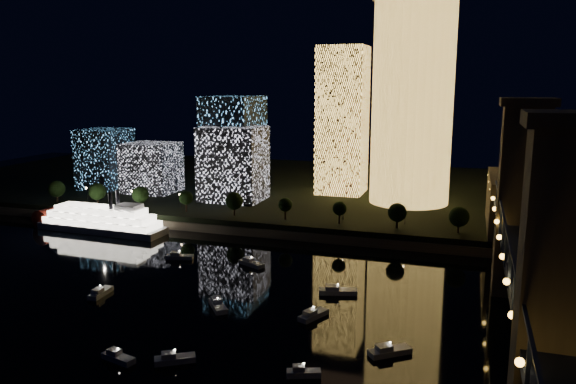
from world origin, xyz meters
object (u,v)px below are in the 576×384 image
object	(u,v)px
tower_rectangular	(342,121)
truss_bridge	(537,297)
tower_cylindrical	(412,101)
riverboat	(96,220)

from	to	relation	value
tower_rectangular	truss_bridge	world-z (taller)	tower_rectangular
tower_cylindrical	riverboat	bearing A→B (deg)	-149.11
tower_cylindrical	riverboat	size ratio (longest dim) A/B	1.54
tower_cylindrical	truss_bridge	bearing A→B (deg)	-74.38
riverboat	tower_rectangular	bearing A→B (deg)	45.26
truss_bridge	riverboat	bearing A→B (deg)	155.26
tower_cylindrical	truss_bridge	distance (m)	137.19
tower_rectangular	riverboat	world-z (taller)	tower_rectangular
riverboat	truss_bridge	bearing A→B (deg)	-24.74
tower_rectangular	riverboat	distance (m)	111.40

